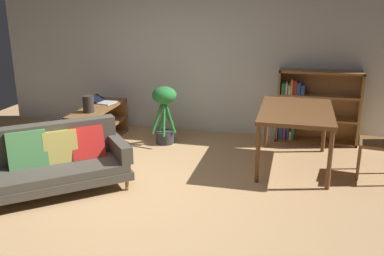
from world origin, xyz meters
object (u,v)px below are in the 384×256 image
Objects in this scene: media_console at (99,125)px; dining_table at (296,115)px; fabric_couch at (47,161)px; open_laptop at (104,101)px; desk_speaker at (88,104)px; potted_floor_plant at (164,108)px; bookshelf at (312,107)px.

media_console is 0.94× the size of dining_table.
open_laptop is (-0.24, 2.07, 0.23)m from fabric_couch.
desk_speaker is at bearing -85.11° from open_laptop.
fabric_couch is 1.32× the size of dining_table.
fabric_couch is 2.08× the size of potted_floor_plant.
open_laptop reaches higher than media_console.
desk_speaker is at bearing -159.83° from bookshelf.
fabric_couch is 1.51× the size of bookshelf.
desk_speaker is (0.01, -0.30, 0.42)m from media_console.
potted_floor_plant is at bearing -4.80° from open_laptop.
bookshelf is at bearing 16.65° from potted_floor_plant.
desk_speaker is at bearing -178.95° from dining_table.
fabric_couch is 1.40× the size of media_console.
dining_table is at bearing 28.19° from fabric_couch.
media_console is 3.40m from bookshelf.
bookshelf is (3.31, 0.58, -0.04)m from open_laptop.
bookshelf reaches higher than desk_speaker.
potted_floor_plant is 2.05m from dining_table.
media_console is 5.43× the size of desk_speaker.
open_laptop is 1.87× the size of desk_speaker.
potted_floor_plant reaches higher than fabric_couch.
desk_speaker reaches higher than fabric_couch.
dining_table is (3.01, 0.06, 0.02)m from desk_speaker.
media_console is 2.90× the size of open_laptop.
dining_table is (3.02, -0.24, 0.44)m from media_console.
potted_floor_plant is at bearing 67.33° from fabric_couch.
fabric_couch is 2.16m from potted_floor_plant.
dining_table is at bearing -4.60° from media_console.
media_console is (-0.20, 1.76, -0.09)m from fabric_couch.
media_console is at bearing -82.38° from open_laptop.
desk_speaker is 1.15m from potted_floor_plant.
bookshelf reaches higher than potted_floor_plant.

